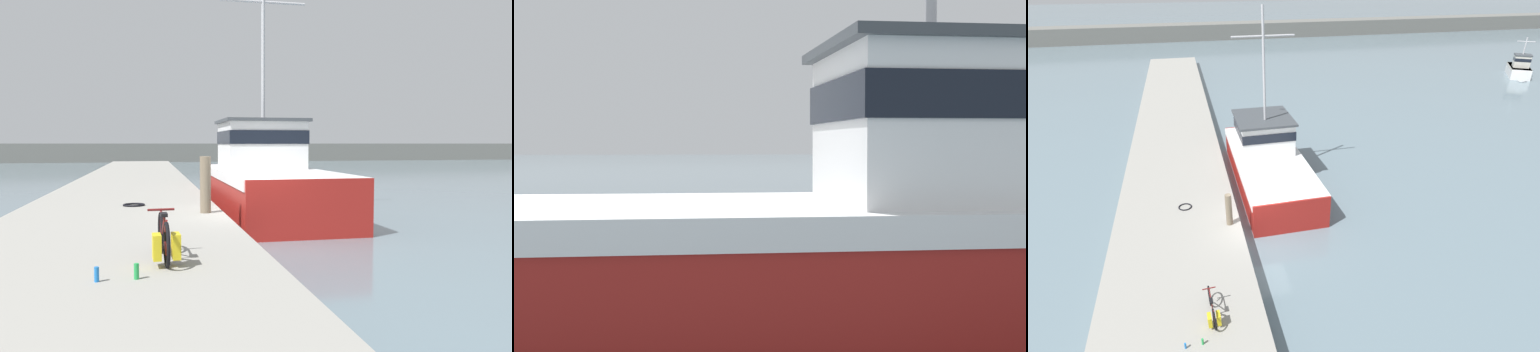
% 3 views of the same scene
% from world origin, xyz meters
% --- Properties ---
extents(fishing_boat_main, '(3.72, 12.04, 9.39)m').
position_xyz_m(fishing_boat_main, '(1.52, 5.60, 1.33)').
color(fishing_boat_main, maroon).
rests_on(fishing_boat_main, ground_plane).
extents(hose_coil, '(0.63, 0.63, 0.06)m').
position_xyz_m(hose_coil, '(-3.21, 2.11, 0.83)').
color(hose_coil, black).
rests_on(hose_coil, dock_pier).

